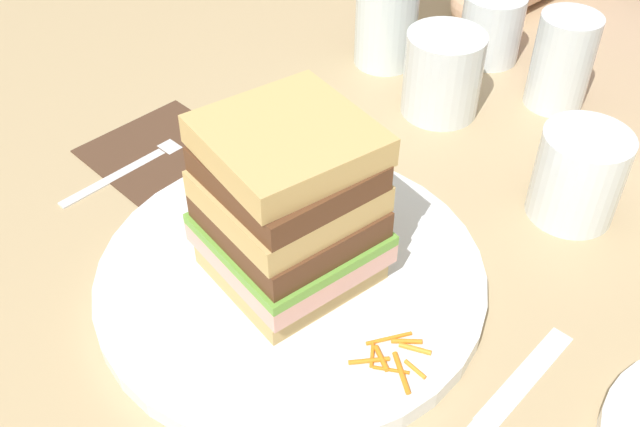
% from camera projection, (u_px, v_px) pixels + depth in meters
% --- Properties ---
extents(ground_plane, '(3.00, 3.00, 0.00)m').
position_uv_depth(ground_plane, '(326.00, 276.00, 0.58)').
color(ground_plane, tan).
extents(main_plate, '(0.30, 0.30, 0.02)m').
position_uv_depth(main_plate, '(291.00, 276.00, 0.57)').
color(main_plate, white).
rests_on(main_plate, ground_plane).
extents(sandwich, '(0.12, 0.12, 0.13)m').
position_uv_depth(sandwich, '(289.00, 207.00, 0.52)').
color(sandwich, tan).
rests_on(sandwich, main_plate).
extents(carrot_shred_0, '(0.03, 0.02, 0.00)m').
position_uv_depth(carrot_shred_0, '(232.00, 185.00, 0.64)').
color(carrot_shred_0, orange).
rests_on(carrot_shred_0, main_plate).
extents(carrot_shred_1, '(0.03, 0.02, 0.00)m').
position_uv_depth(carrot_shred_1, '(222.00, 205.00, 0.62)').
color(carrot_shred_1, orange).
rests_on(carrot_shred_1, main_plate).
extents(carrot_shred_2, '(0.02, 0.02, 0.00)m').
position_uv_depth(carrot_shred_2, '(225.00, 185.00, 0.64)').
color(carrot_shred_2, orange).
rests_on(carrot_shred_2, main_plate).
extents(carrot_shred_3, '(0.03, 0.01, 0.00)m').
position_uv_depth(carrot_shred_3, '(213.00, 199.00, 0.62)').
color(carrot_shred_3, orange).
rests_on(carrot_shred_3, main_plate).
extents(carrot_shred_4, '(0.02, 0.01, 0.00)m').
position_uv_depth(carrot_shred_4, '(213.00, 182.00, 0.64)').
color(carrot_shred_4, orange).
rests_on(carrot_shred_4, main_plate).
extents(carrot_shred_5, '(0.03, 0.02, 0.00)m').
position_uv_depth(carrot_shred_5, '(401.00, 373.00, 0.49)').
color(carrot_shred_5, orange).
rests_on(carrot_shred_5, main_plate).
extents(carrot_shred_6, '(0.02, 0.01, 0.00)m').
position_uv_depth(carrot_shred_6, '(381.00, 358.00, 0.50)').
color(carrot_shred_6, orange).
rests_on(carrot_shred_6, main_plate).
extents(carrot_shred_7, '(0.02, 0.02, 0.00)m').
position_uv_depth(carrot_shred_7, '(407.00, 341.00, 0.51)').
color(carrot_shred_7, orange).
rests_on(carrot_shred_7, main_plate).
extents(carrot_shred_8, '(0.02, 0.01, 0.00)m').
position_uv_depth(carrot_shred_8, '(415.00, 349.00, 0.50)').
color(carrot_shred_8, orange).
rests_on(carrot_shred_8, main_plate).
extents(carrot_shred_9, '(0.02, 0.00, 0.00)m').
position_uv_depth(carrot_shred_9, '(415.00, 369.00, 0.49)').
color(carrot_shred_9, orange).
rests_on(carrot_shred_9, main_plate).
extents(carrot_shred_10, '(0.02, 0.02, 0.00)m').
position_uv_depth(carrot_shred_10, '(391.00, 370.00, 0.49)').
color(carrot_shred_10, orange).
rests_on(carrot_shred_10, main_plate).
extents(carrot_shred_11, '(0.02, 0.03, 0.00)m').
position_uv_depth(carrot_shred_11, '(389.00, 338.00, 0.51)').
color(carrot_shred_11, orange).
rests_on(carrot_shred_11, main_plate).
extents(carrot_shred_12, '(0.02, 0.02, 0.00)m').
position_uv_depth(carrot_shred_12, '(372.00, 355.00, 0.50)').
color(carrot_shred_12, orange).
rests_on(carrot_shred_12, main_plate).
extents(carrot_shred_13, '(0.02, 0.02, 0.00)m').
position_uv_depth(carrot_shred_13, '(369.00, 361.00, 0.50)').
color(carrot_shred_13, orange).
rests_on(carrot_shred_13, main_plate).
extents(napkin_dark, '(0.13, 0.13, 0.00)m').
position_uv_depth(napkin_dark, '(162.00, 151.00, 0.70)').
color(napkin_dark, '#4C3323').
rests_on(napkin_dark, ground_plane).
extents(fork, '(0.03, 0.17, 0.00)m').
position_uv_depth(fork, '(142.00, 159.00, 0.68)').
color(fork, silver).
rests_on(fork, napkin_dark).
extents(knife, '(0.03, 0.20, 0.00)m').
position_uv_depth(knife, '(482.00, 427.00, 0.48)').
color(knife, silver).
rests_on(knife, ground_plane).
extents(juice_glass, '(0.07, 0.07, 0.08)m').
position_uv_depth(juice_glass, '(577.00, 180.00, 0.61)').
color(juice_glass, white).
rests_on(juice_glass, ground_plane).
extents(empty_tumbler_1, '(0.06, 0.06, 0.10)m').
position_uv_depth(empty_tumbler_1, '(562.00, 61.00, 0.73)').
color(empty_tumbler_1, silver).
rests_on(empty_tumbler_1, ground_plane).
extents(empty_tumbler_2, '(0.07, 0.07, 0.07)m').
position_uv_depth(empty_tumbler_2, '(491.00, 28.00, 0.81)').
color(empty_tumbler_2, silver).
rests_on(empty_tumbler_2, ground_plane).
extents(empty_tumbler_3, '(0.08, 0.08, 0.09)m').
position_uv_depth(empty_tumbler_3, '(443.00, 74.00, 0.72)').
color(empty_tumbler_3, silver).
rests_on(empty_tumbler_3, ground_plane).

